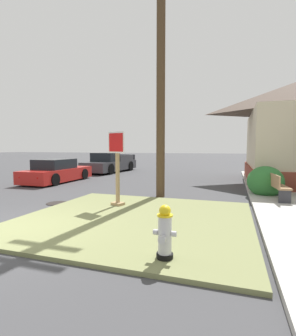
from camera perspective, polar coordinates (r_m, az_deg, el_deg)
The scene contains 11 objects.
ground_plane at distance 6.70m, azimuth -29.97°, elevation -12.28°, with size 160.00×160.00×0.00m, color #3D3D3F.
grass_corner_patch at distance 6.78m, azimuth -2.85°, elevation -11.11°, with size 5.74×5.42×0.08m, color olive.
sidewalk_strip at distance 11.05m, azimuth 27.06°, elevation -5.37°, with size 2.20×18.75×0.12m, color #B2AFA8.
fire_hydrant at distance 4.28m, azimuth 3.73°, elevation -14.22°, with size 0.38×0.34×0.88m.
stop_sign at distance 8.00m, azimuth -6.82°, elevation -0.59°, with size 0.63×0.38×2.28m.
manhole_cover at distance 9.21m, azimuth -19.46°, elevation -7.37°, with size 0.70×0.70×0.02m, color black.
parked_sedan_red at distance 14.87m, azimuth -19.49°, elevation -0.83°, with size 1.92×4.48×1.25m.
pickup_truck_charcoal at distance 19.82m, azimuth -8.46°, elevation 0.88°, with size 2.27×5.48×1.48m.
street_bench at distance 9.81m, azimuth 26.69°, elevation -3.45°, with size 0.55×1.55×0.85m.
utility_pole at distance 10.11m, azimuth 2.86°, elevation 21.05°, with size 1.80×0.32×9.13m.
shrub_by_curb at distance 10.67m, azimuth 24.55°, elevation -2.77°, with size 1.32×1.32×1.17m, color #2E6F31.
Camera 1 is at (4.84, -4.23, 1.87)m, focal length 27.54 mm.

